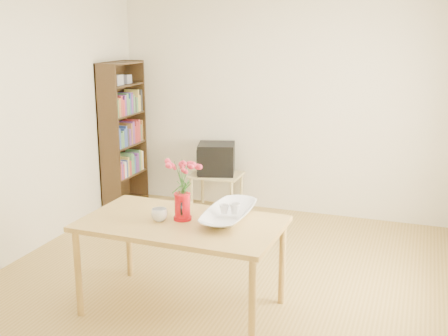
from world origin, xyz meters
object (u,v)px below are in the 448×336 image
at_px(bowl, 229,190).
at_px(table, 182,230).
at_px(mug, 159,215).
at_px(television, 217,158).
at_px(pitcher, 183,208).

bearing_deg(bowl, table, -151.07).
bearing_deg(mug, television, -108.55).
xyz_separation_m(pitcher, television, (-0.61, 2.40, -0.20)).
relative_size(pitcher, television, 0.42).
bearing_deg(bowl, mug, -154.72).
height_order(mug, bowl, bowl).
height_order(table, bowl, bowl).
xyz_separation_m(pitcher, mug, (-0.16, -0.09, -0.05)).
distance_m(mug, bowl, 0.57).
height_order(table, pitcher, pitcher).
relative_size(mug, television, 0.24).
bearing_deg(table, bowl, 30.42).
height_order(table, television, television).
relative_size(pitcher, bowl, 0.44).
height_order(bowl, television, bowl).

